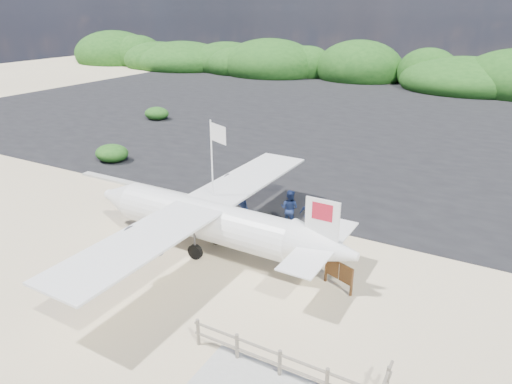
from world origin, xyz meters
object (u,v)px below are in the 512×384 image
baggage_cart (166,228)px  signboard (338,288)px  crew_a (243,210)px  flagpole (215,241)px  aircraft_small (310,106)px  crew_b (289,208)px  crew_c (309,215)px

baggage_cart → signboard: baggage_cart is taller
baggage_cart → crew_a: 4.04m
crew_a → flagpole: bearing=85.2°
flagpole → aircraft_small: size_ratio=0.87×
crew_b → crew_c: size_ratio=1.13×
baggage_cart → crew_b: size_ratio=1.25×
crew_a → crew_c: size_ratio=1.05×
aircraft_small → flagpole: bearing=70.3°
aircraft_small → crew_b: bearing=76.1°
baggage_cart → aircraft_small: size_ratio=0.36×
flagpole → aircraft_small: bearing=104.8°
flagpole → aircraft_small: (-8.57, 32.33, 0.00)m
signboard → crew_b: (-4.10, 4.15, 0.99)m
signboard → crew_c: bearing=147.6°
crew_c → flagpole: bearing=52.7°
signboard → aircraft_small: size_ratio=0.22×
signboard → crew_c: crew_c is taller
baggage_cart → crew_b: crew_b is taller
signboard → crew_c: (-2.99, 4.07, 0.88)m
crew_b → aircraft_small: size_ratio=0.29×
baggage_cart → aircraft_small: 32.79m
flagpole → signboard: bearing=-8.0°
crew_b → aircraft_small: (-10.97, 29.09, -0.99)m
flagpole → crew_c: flagpole is taller
baggage_cart → crew_c: size_ratio=1.40×
crew_b → crew_c: crew_b is taller
baggage_cart → signboard: bearing=0.2°
crew_c → aircraft_small: 31.58m
flagpole → crew_c: size_ratio=3.38×
baggage_cart → flagpole: 3.00m
crew_c → aircraft_small: (-12.08, 29.17, -0.88)m
aircraft_small → crew_c: bearing=77.9°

